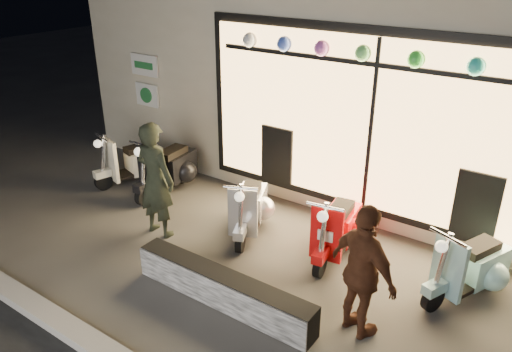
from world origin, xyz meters
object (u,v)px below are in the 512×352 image
Objects in this scene: man at (156,180)px; graffiti_barrier at (223,289)px; woman at (363,273)px; scooter_red at (338,226)px; scooter_silver at (250,205)px.

graffiti_barrier is at bearing 157.42° from man.
graffiti_barrier is at bearing 41.06° from woman.
scooter_red is at bearing 72.27° from graffiti_barrier.
scooter_red is 0.77× the size of man.
scooter_silver is at bearing 115.59° from graffiti_barrier.
scooter_red is 1.64m from woman.
man is at bearing -163.64° from scooter_red.
graffiti_barrier is at bearing -115.96° from scooter_red.
scooter_silver is at bearing -138.74° from man.
man is (-1.74, 0.71, 0.64)m from graffiti_barrier.
man is 3.23m from woman.
scooter_silver is 0.82× the size of woman.
woman reaches higher than scooter_red.
graffiti_barrier is 1.82× the size of scooter_red.
woman is at bearing -63.59° from scooter_red.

